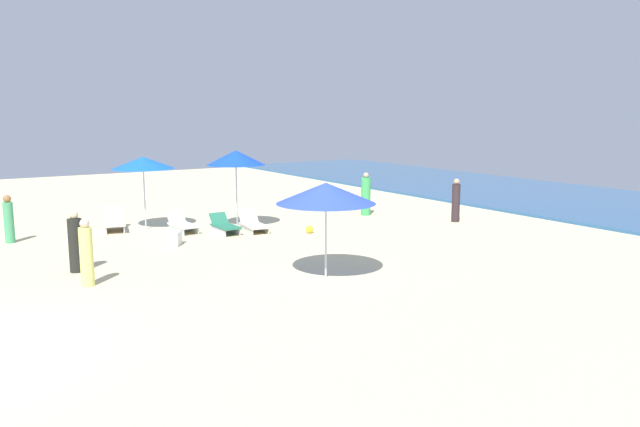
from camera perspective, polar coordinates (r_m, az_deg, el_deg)
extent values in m
cylinder|color=silver|center=(22.43, -15.74, 1.26)|extent=(0.05, 0.05, 2.12)
cone|color=blue|center=(22.29, -15.89, 4.49)|extent=(2.13, 2.13, 0.41)
cube|color=silver|center=(21.59, -13.00, -1.49)|extent=(1.19, 0.12, 0.23)
cube|color=silver|center=(21.80, -11.73, -1.34)|extent=(1.19, 0.12, 0.23)
cube|color=white|center=(21.67, -12.38, -1.04)|extent=(1.36, 0.71, 0.06)
cube|color=white|center=(22.19, -13.04, -0.32)|extent=(0.40, 0.62, 0.41)
cube|color=silver|center=(22.57, -19.01, -1.26)|extent=(1.16, 0.30, 0.25)
cube|color=silver|center=(22.58, -17.54, -1.18)|extent=(1.16, 0.30, 0.25)
cube|color=#F5E1CA|center=(22.55, -18.30, -0.83)|extent=(1.43, 0.95, 0.06)
cube|color=#F5E1CA|center=(23.11, -18.37, -0.04)|extent=(0.57, 0.73, 0.48)
cylinder|color=silver|center=(15.39, 0.53, -2.51)|extent=(0.05, 0.05, 1.86)
cone|color=blue|center=(15.19, 0.54, 1.88)|extent=(2.46, 2.46, 0.51)
cylinder|color=silver|center=(22.04, -7.63, 1.53)|extent=(0.05, 0.05, 2.23)
cone|color=blue|center=(21.89, -7.71, 5.09)|extent=(2.03, 2.03, 0.51)
cube|color=silver|center=(21.33, -6.73, -1.49)|extent=(1.16, 0.15, 0.19)
cube|color=silver|center=(21.53, -5.30, -1.36)|extent=(1.16, 0.15, 0.19)
cube|color=beige|center=(21.40, -6.02, -1.09)|extent=(1.35, 0.80, 0.06)
cube|color=beige|center=(21.91, -6.60, -0.25)|extent=(0.44, 0.68, 0.48)
cube|color=silver|center=(21.12, -9.26, -1.61)|extent=(1.11, 0.04, 0.22)
cube|color=silver|center=(21.33, -7.97, -1.47)|extent=(1.11, 0.04, 0.22)
cube|color=#297857|center=(21.19, -8.62, -1.17)|extent=(1.24, 0.62, 0.06)
cube|color=#297857|center=(21.68, -9.24, -0.46)|extent=(0.37, 0.59, 0.40)
cylinder|color=#33262A|center=(23.70, 12.32, 0.95)|extent=(0.42, 0.42, 1.41)
sphere|color=tan|center=(23.60, 12.39, 2.87)|extent=(0.22, 0.22, 0.22)
cylinder|color=#EBEB79|center=(15.69, -20.58, -3.74)|extent=(0.42, 0.42, 1.41)
sphere|color=beige|center=(15.53, -20.75, -0.85)|extent=(0.22, 0.22, 0.22)
cylinder|color=#48A46D|center=(21.76, -26.58, -0.75)|extent=(0.40, 0.40, 1.29)
sphere|color=#9B6B3F|center=(21.66, -26.72, 1.21)|extent=(0.24, 0.24, 0.24)
cylinder|color=#3DAE59|center=(24.68, 4.21, 1.57)|extent=(0.52, 0.52, 1.49)
sphere|color=tan|center=(24.57, 4.23, 3.52)|extent=(0.21, 0.21, 0.21)
cylinder|color=black|center=(17.16, -21.44, -2.73)|extent=(0.44, 0.44, 1.39)
sphere|color=beige|center=(17.02, -21.60, -0.14)|extent=(0.21, 0.21, 0.21)
cube|color=white|center=(19.71, -13.21, -2.24)|extent=(0.69, 0.63, 0.42)
sphere|color=yellow|center=(21.08, -0.97, -1.47)|extent=(0.26, 0.26, 0.26)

